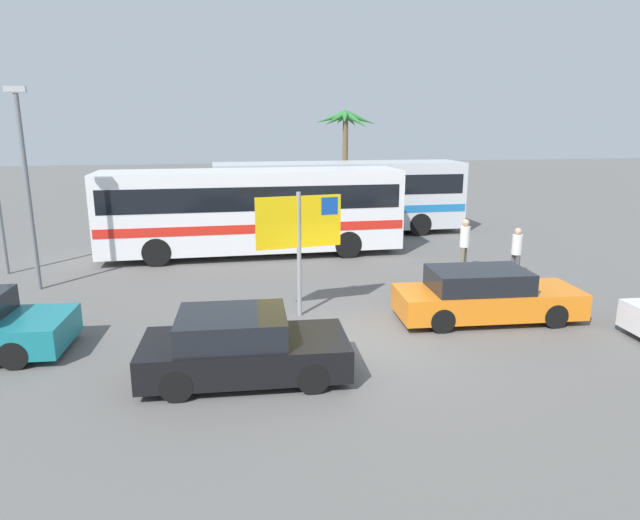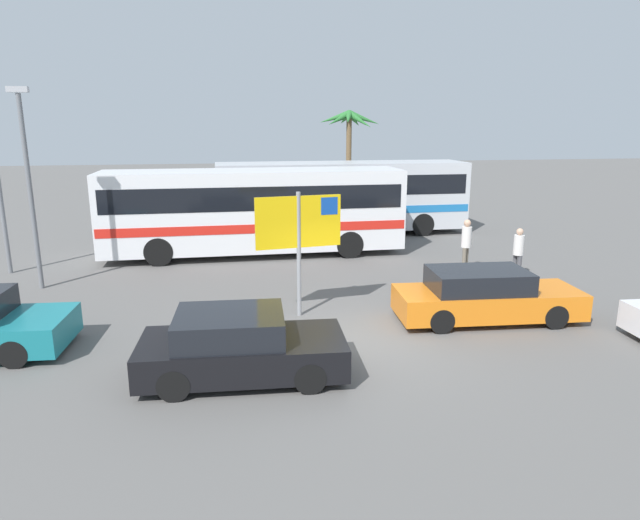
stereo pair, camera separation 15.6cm
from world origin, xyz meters
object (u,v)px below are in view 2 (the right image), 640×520
Objects in this scene: bus_rear_coach at (342,194)px; ferry_sign at (300,227)px; car_black at (240,347)px; bus_front_coach at (254,208)px; pedestrian_by_bus at (518,250)px; car_orange at (485,296)px; pedestrian_near_sign at (466,241)px.

ferry_sign is at bearing -107.66° from bus_rear_coach.
bus_front_coach is at bearing 88.11° from car_black.
ferry_sign is 1.94× the size of pedestrian_by_bus.
car_black is at bearing -156.45° from car_orange.
bus_front_coach is 10.61m from car_black.
car_black is (-5.07, -13.99, -1.15)m from bus_rear_coach.
pedestrian_by_bus is at bearing -172.34° from pedestrian_near_sign.
car_black is at bearing 87.46° from pedestrian_near_sign.
ferry_sign reaches higher than car_black.
bus_front_coach reaches higher than pedestrian_near_sign.
pedestrian_by_bus reaches higher than car_black.
pedestrian_near_sign is (1.49, 4.42, 0.43)m from car_orange.
pedestrian_by_bus is (8.93, 5.57, 0.34)m from car_black.
ferry_sign is 6.89m from pedestrian_near_sign.
car_orange is at bearing 118.08° from pedestrian_near_sign.
car_black is 2.25× the size of pedestrian_near_sign.
bus_rear_coach reaches higher than car_orange.
bus_front_coach is 9.88m from car_orange.
pedestrian_by_bus is at bearing -31.74° from bus_front_coach.
car_orange is at bearing -84.69° from bus_rear_coach.
pedestrian_near_sign is (7.65, 6.60, 0.43)m from car_black.
bus_rear_coach is at bearing 64.34° from ferry_sign.
bus_front_coach is 2.36× the size of car_orange.
pedestrian_by_bus is (7.24, 2.18, -1.35)m from ferry_sign.
ferry_sign is (0.74, -7.11, 0.54)m from bus_front_coach.
car_black is 2.45× the size of pedestrian_by_bus.
bus_front_coach is at bearing 126.12° from car_orange.
car_orange is 4.38m from pedestrian_by_bus.
pedestrian_by_bus is at bearing -65.35° from bus_rear_coach.
ferry_sign is 1.78× the size of pedestrian_near_sign.
pedestrian_near_sign is at bearing -70.72° from bus_rear_coach.
car_orange is at bearing -57.94° from bus_front_coach.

